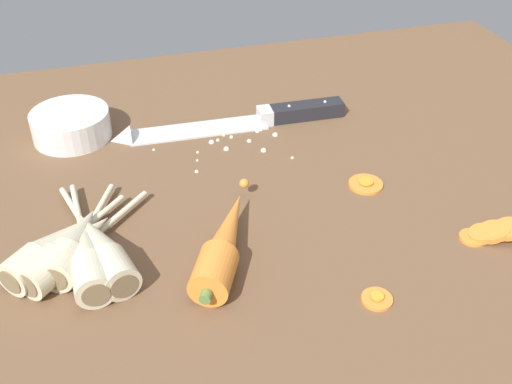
# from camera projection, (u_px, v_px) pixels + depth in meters

# --- Properties ---
(ground_plane) EXTENTS (1.20, 0.90, 0.04)m
(ground_plane) POSITION_uv_depth(u_px,v_px,m) (252.00, 205.00, 0.79)
(ground_plane) COLOR brown
(chefs_knife) EXTENTS (0.35, 0.05, 0.04)m
(chefs_knife) POSITION_uv_depth(u_px,v_px,m) (227.00, 123.00, 0.90)
(chefs_knife) COLOR silver
(chefs_knife) RESTS_ON ground_plane
(whole_carrot) EXTENTS (0.11, 0.19, 0.04)m
(whole_carrot) POSITION_uv_depth(u_px,v_px,m) (224.00, 243.00, 0.66)
(whole_carrot) COLOR orange
(whole_carrot) RESTS_ON ground_plane
(parsnip_front) EXTENTS (0.05, 0.21, 0.04)m
(parsnip_front) POSITION_uv_depth(u_px,v_px,m) (87.00, 252.00, 0.65)
(parsnip_front) COLOR beige
(parsnip_front) RESTS_ON ground_plane
(parsnip_mid_left) EXTENTS (0.15, 0.15, 0.04)m
(parsnip_mid_left) POSITION_uv_depth(u_px,v_px,m) (70.00, 249.00, 0.66)
(parsnip_mid_left) COLOR beige
(parsnip_mid_left) RESTS_ON ground_plane
(parsnip_mid_right) EXTENTS (0.09, 0.17, 0.04)m
(parsnip_mid_right) POSITION_uv_depth(u_px,v_px,m) (75.00, 243.00, 0.67)
(parsnip_mid_right) COLOR beige
(parsnip_mid_right) RESTS_ON ground_plane
(parsnip_back) EXTENTS (0.14, 0.14, 0.04)m
(parsnip_back) POSITION_uv_depth(u_px,v_px,m) (51.00, 249.00, 0.66)
(parsnip_back) COLOR beige
(parsnip_back) RESTS_ON ground_plane
(parsnip_outer) EXTENTS (0.08, 0.21, 0.04)m
(parsnip_outer) POSITION_uv_depth(u_px,v_px,m) (100.00, 248.00, 0.66)
(parsnip_outer) COLOR beige
(parsnip_outer) RESTS_ON ground_plane
(carrot_slice_stack) EXTENTS (0.10, 0.05, 0.04)m
(carrot_slice_stack) POSITION_uv_depth(u_px,v_px,m) (509.00, 229.00, 0.69)
(carrot_slice_stack) COLOR orange
(carrot_slice_stack) RESTS_ON ground_plane
(carrot_slice_stray_near) EXTENTS (0.04, 0.04, 0.01)m
(carrot_slice_stray_near) POSITION_uv_depth(u_px,v_px,m) (366.00, 183.00, 0.78)
(carrot_slice_stray_near) COLOR orange
(carrot_slice_stray_near) RESTS_ON ground_plane
(carrot_slice_stray_mid) EXTENTS (0.03, 0.03, 0.01)m
(carrot_slice_stray_mid) POSITION_uv_depth(u_px,v_px,m) (377.00, 298.00, 0.62)
(carrot_slice_stray_mid) COLOR orange
(carrot_slice_stray_mid) RESTS_ON ground_plane
(prep_bowl) EXTENTS (0.11, 0.11, 0.04)m
(prep_bowl) POSITION_uv_depth(u_px,v_px,m) (71.00, 124.00, 0.87)
(prep_bowl) COLOR white
(prep_bowl) RESTS_ON ground_plane
(mince_crumbs) EXTENTS (0.18, 0.11, 0.01)m
(mince_crumbs) POSITION_uv_depth(u_px,v_px,m) (237.00, 140.00, 0.87)
(mince_crumbs) COLOR beige
(mince_crumbs) RESTS_ON ground_plane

